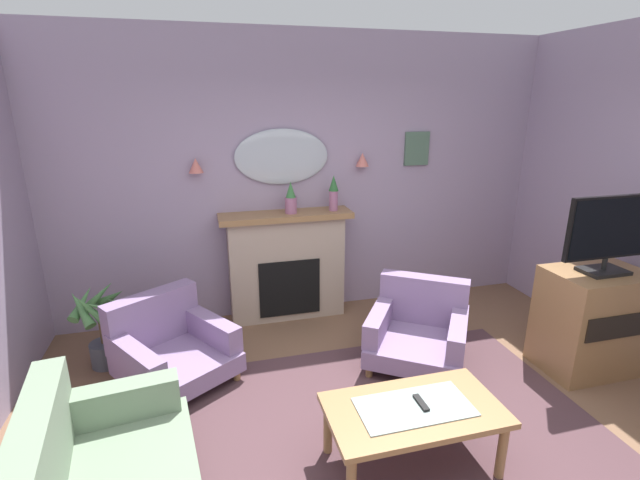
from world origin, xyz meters
TOP-DOWN VIEW (x-y plane):
  - floor at (0.00, 0.00)m, footprint 6.24×5.81m
  - wall_back at (0.00, 2.46)m, footprint 6.24×0.10m
  - patterned_rug at (0.00, 0.20)m, footprint 3.20×2.40m
  - fireplace at (-0.27, 2.24)m, footprint 1.36×0.36m
  - mantel_vase_left at (-0.22, 2.21)m, footprint 0.12×0.12m
  - mantel_vase_right at (0.23, 2.21)m, footprint 0.10×0.10m
  - wall_mirror at (-0.27, 2.38)m, footprint 0.96×0.06m
  - wall_sconce_left at (-1.12, 2.33)m, footprint 0.14×0.14m
  - wall_sconce_right at (0.58, 2.33)m, footprint 0.14×0.14m
  - framed_picture at (1.23, 2.39)m, footprint 0.28×0.03m
  - coffee_table at (0.09, -0.06)m, footprint 1.10×0.60m
  - tv_remote at (0.14, -0.04)m, footprint 0.04×0.16m
  - armchair_near_fireplace at (-1.44, 1.34)m, footprint 1.12×1.12m
  - armchair_beside_couch at (0.70, 1.09)m, footprint 1.12×1.13m
  - tv_cabinet at (2.07, 0.59)m, footprint 0.80×0.57m
  - tv_flatscreen at (2.07, 0.57)m, footprint 0.84×0.24m
  - potted_plant_small_fern at (-2.02, 1.70)m, footprint 0.51×0.51m

SIDE VIEW (x-z plane):
  - floor at x=0.00m, z-range -0.10..0.00m
  - patterned_rug at x=0.00m, z-range 0.00..0.01m
  - armchair_near_fireplace at x=-1.44m, z-range -0.05..0.66m
  - armchair_beside_couch at x=0.70m, z-range -0.05..0.66m
  - coffee_table at x=0.09m, z-range 0.16..0.61m
  - potted_plant_small_fern at x=-2.02m, z-range 0.03..0.79m
  - tv_cabinet at x=2.07m, z-range 0.00..0.90m
  - tv_remote at x=0.14m, z-range 0.44..0.46m
  - fireplace at x=-0.27m, z-range -0.01..1.15m
  - tv_flatscreen at x=2.07m, z-range 0.92..1.57m
  - mantel_vase_left at x=-0.22m, z-range 1.15..1.47m
  - mantel_vase_right at x=0.23m, z-range 1.17..1.54m
  - wall_back at x=0.00m, z-range 0.00..2.94m
  - wall_sconce_left at x=-1.12m, z-range 1.59..1.73m
  - wall_sconce_right at x=0.58m, z-range 1.59..1.73m
  - wall_mirror at x=-0.27m, z-range 1.43..1.99m
  - framed_picture at x=1.23m, z-range 1.57..1.93m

